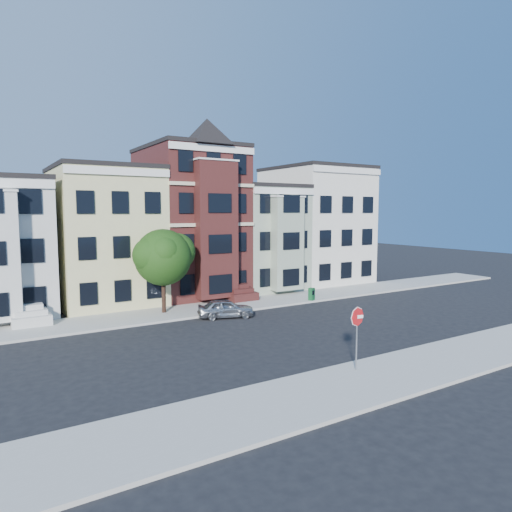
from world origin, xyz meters
TOP-DOWN VIEW (x-y plane):
  - ground at (0.00, 0.00)m, footprint 120.00×120.00m
  - far_sidewalk at (0.00, 8.00)m, footprint 60.00×4.00m
  - near_sidewalk at (0.00, -8.00)m, footprint 60.00×4.00m
  - house_yellow at (-7.00, 14.50)m, footprint 7.00×9.00m
  - house_brown at (0.00, 14.50)m, footprint 7.00×9.00m
  - house_green at (6.50, 14.50)m, footprint 6.00×9.00m
  - house_cream at (13.50, 14.50)m, footprint 8.00×9.00m
  - street_tree at (-4.71, 8.25)m, footprint 7.16×7.16m
  - parked_car at (-1.57, 5.20)m, footprint 3.97×2.55m
  - newspaper_box at (6.52, 6.30)m, footprint 0.54×0.51m
  - stop_sign at (-1.65, -6.96)m, footprint 0.87×0.31m

SIDE VIEW (x-z plane):
  - ground at x=0.00m, z-range 0.00..0.00m
  - far_sidewalk at x=0.00m, z-range 0.00..0.15m
  - near_sidewalk at x=0.00m, z-range 0.00..0.15m
  - newspaper_box at x=6.52m, z-range 0.15..1.10m
  - parked_car at x=-1.57m, z-range 0.00..1.26m
  - stop_sign at x=-1.65m, z-range 0.15..3.30m
  - street_tree at x=-4.71m, z-range 0.15..7.16m
  - house_green at x=6.50m, z-range 0.00..9.00m
  - house_yellow at x=-7.00m, z-range 0.00..10.00m
  - house_cream at x=13.50m, z-range 0.00..11.00m
  - house_brown at x=0.00m, z-range 0.00..12.00m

